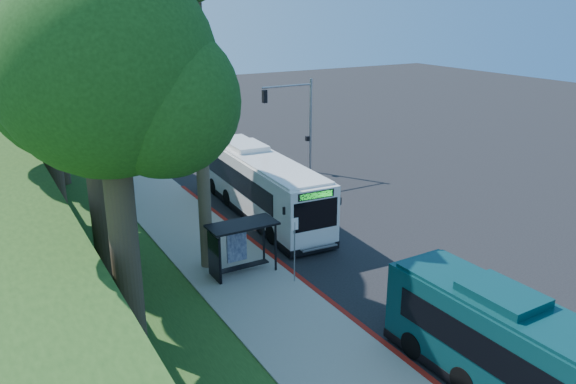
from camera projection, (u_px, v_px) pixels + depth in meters
ground at (331, 226)px, 32.18m from camera, size 140.00×140.00×0.00m
sidewalk at (213, 251)px, 28.72m from camera, size 4.50×70.00×0.12m
red_curb at (291, 272)px, 26.51m from camera, size 0.25×30.00×0.13m
grass_verge at (78, 240)px, 30.15m from camera, size 8.00×70.00×0.06m
bus_shelter at (236, 239)px, 25.83m from camera, size 3.20×1.51×2.55m
stop_sign_pole at (295, 241)px, 24.86m from camera, size 0.35×0.06×3.17m
traffic_signal_pole at (299, 115)px, 40.80m from camera, size 4.10×0.30×7.00m
tree_0 at (85, 27)px, 22.77m from camera, size 8.40×8.00×15.70m
tree_2 at (45, 30)px, 36.40m from camera, size 8.82×8.40×15.12m
tree_4 at (27, 32)px, 50.03m from camera, size 8.40×8.00×14.14m
tree_5 at (30, 37)px, 57.32m from camera, size 7.35×7.00×12.86m
tree_6 at (111, 81)px, 18.07m from camera, size 7.56×7.20×13.74m
white_bus at (261, 184)px, 33.42m from camera, size 3.57×13.33×3.93m
teal_bus at (547, 370)px, 16.67m from camera, size 2.81×11.91×3.53m
pickup at (299, 181)px, 38.08m from camera, size 3.10×5.12×1.33m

